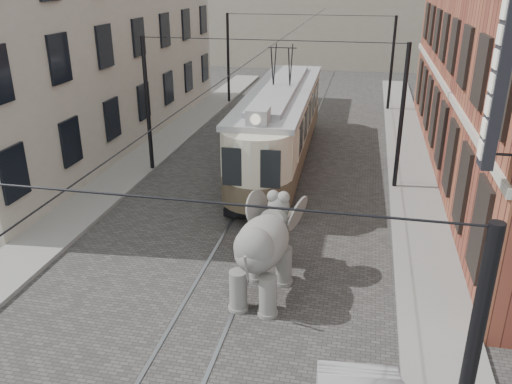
% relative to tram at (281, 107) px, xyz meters
% --- Properties ---
extents(ground, '(120.00, 120.00, 0.00)m').
position_rel_tram_xyz_m(ground, '(0.06, -8.46, -2.70)').
color(ground, '#3F3C3A').
extents(tram_rails, '(1.54, 80.00, 0.02)m').
position_rel_tram_xyz_m(tram_rails, '(0.06, -8.46, -2.69)').
color(tram_rails, slate).
rests_on(tram_rails, ground).
extents(sidewalk_right, '(2.00, 60.00, 0.15)m').
position_rel_tram_xyz_m(sidewalk_right, '(6.06, -8.46, -2.63)').
color(sidewalk_right, slate).
rests_on(sidewalk_right, ground).
extents(sidewalk_left, '(2.00, 60.00, 0.15)m').
position_rel_tram_xyz_m(sidewalk_left, '(-6.44, -8.46, -2.63)').
color(sidewalk_left, slate).
rests_on(sidewalk_left, ground).
extents(stucco_building, '(7.00, 24.00, 10.00)m').
position_rel_tram_xyz_m(stucco_building, '(-10.94, 1.54, 2.30)').
color(stucco_building, gray).
rests_on(stucco_building, ground).
extents(catenary, '(11.00, 30.20, 6.00)m').
position_rel_tram_xyz_m(catenary, '(-0.14, -3.46, 0.30)').
color(catenary, black).
rests_on(catenary, ground).
extents(tram, '(3.16, 13.68, 5.40)m').
position_rel_tram_xyz_m(tram, '(0.00, 0.00, 0.00)').
color(tram, '#BEB49A').
rests_on(tram, ground).
extents(elephant, '(2.72, 4.41, 2.57)m').
position_rel_tram_xyz_m(elephant, '(1.37, -11.41, -1.42)').
color(elephant, slate).
rests_on(elephant, ground).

